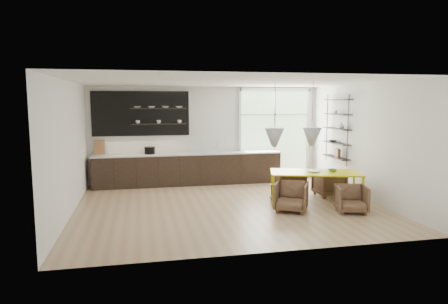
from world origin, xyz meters
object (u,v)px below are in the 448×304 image
(armchair_front_left, at_px, (291,197))
(armchair_back_right, at_px, (329,184))
(armchair_front_right, at_px, (351,199))
(wire_stool, at_px, (277,191))
(dining_table, at_px, (315,174))
(armchair_back_left, at_px, (292,184))

(armchair_front_left, bearing_deg, armchair_back_right, 66.53)
(armchair_front_right, bearing_deg, armchair_back_right, 97.54)
(armchair_front_left, relative_size, wire_stool, 1.63)
(armchair_front_left, relative_size, armchair_front_right, 1.09)
(dining_table, bearing_deg, armchair_back_left, 121.80)
(armchair_back_right, bearing_deg, dining_table, 41.42)
(armchair_front_right, relative_size, wire_stool, 1.50)
(armchair_back_right, distance_m, armchair_front_left, 1.89)
(armchair_back_left, bearing_deg, armchair_front_right, 128.07)
(armchair_front_right, bearing_deg, wire_stool, 154.98)
(armchair_back_left, xyz_separation_m, armchair_front_left, (-0.56, -1.37, 0.01))
(armchair_back_left, height_order, armchair_front_right, armchair_back_left)
(dining_table, bearing_deg, armchair_front_left, -131.23)
(dining_table, bearing_deg, armchair_back_right, 59.86)
(dining_table, relative_size, armchair_front_right, 3.46)
(armchair_back_left, distance_m, armchair_front_left, 1.49)
(wire_stool, bearing_deg, dining_table, -18.08)
(armchair_back_left, height_order, armchair_back_right, armchair_back_right)
(dining_table, xyz_separation_m, armchair_front_left, (-0.80, -0.50, -0.39))
(armchair_front_left, xyz_separation_m, armchair_front_right, (1.27, -0.38, -0.03))
(armchair_back_left, bearing_deg, dining_table, 121.27)
(armchair_back_left, height_order, armchair_front_left, armchair_front_left)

